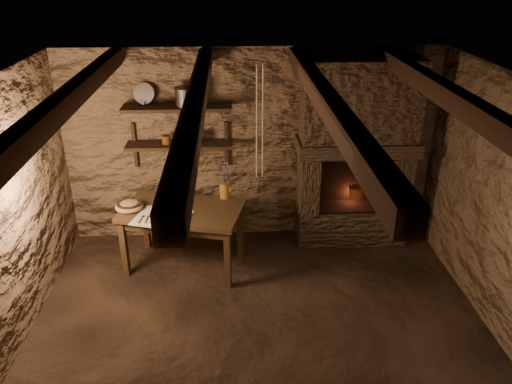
{
  "coord_description": "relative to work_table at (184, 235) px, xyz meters",
  "views": [
    {
      "loc": [
        -0.24,
        -3.75,
        3.32
      ],
      "look_at": [
        0.0,
        0.9,
        1.11
      ],
      "focal_mm": 35.0,
      "sensor_mm": 36.0,
      "label": 1
    }
  ],
  "objects": [
    {
      "name": "floor",
      "position": [
        0.81,
        -1.25,
        -0.41
      ],
      "size": [
        4.5,
        4.5,
        0.0
      ],
      "primitive_type": "plane",
      "color": "black",
      "rests_on": "ground"
    },
    {
      "name": "back_wall",
      "position": [
        0.81,
        0.75,
        0.79
      ],
      "size": [
        4.5,
        0.04,
        2.4
      ],
      "primitive_type": "cube",
      "color": "brown",
      "rests_on": "floor"
    },
    {
      "name": "ceiling",
      "position": [
        0.81,
        -1.25,
        1.99
      ],
      "size": [
        4.5,
        4.0,
        0.04
      ],
      "primitive_type": "cube",
      "color": "black",
      "rests_on": "back_wall"
    },
    {
      "name": "beam_far_left",
      "position": [
        -0.69,
        -1.25,
        1.9
      ],
      "size": [
        0.14,
        3.95,
        0.16
      ],
      "primitive_type": "cube",
      "color": "black",
      "rests_on": "ceiling"
    },
    {
      "name": "beam_mid_left",
      "position": [
        0.31,
        -1.25,
        1.9
      ],
      "size": [
        0.14,
        3.95,
        0.16
      ],
      "primitive_type": "cube",
      "color": "black",
      "rests_on": "ceiling"
    },
    {
      "name": "beam_mid_right",
      "position": [
        1.31,
        -1.25,
        1.9
      ],
      "size": [
        0.14,
        3.95,
        0.16
      ],
      "primitive_type": "cube",
      "color": "black",
      "rests_on": "ceiling"
    },
    {
      "name": "beam_far_right",
      "position": [
        2.31,
        -1.25,
        1.9
      ],
      "size": [
        0.14,
        3.95,
        0.16
      ],
      "primitive_type": "cube",
      "color": "black",
      "rests_on": "ceiling"
    },
    {
      "name": "shelf_lower",
      "position": [
        -0.04,
        0.59,
        0.89
      ],
      "size": [
        1.25,
        0.3,
        0.04
      ],
      "primitive_type": "cube",
      "color": "black",
      "rests_on": "back_wall"
    },
    {
      "name": "shelf_upper",
      "position": [
        -0.04,
        0.59,
        1.34
      ],
      "size": [
        1.25,
        0.3,
        0.04
      ],
      "primitive_type": "cube",
      "color": "black",
      "rests_on": "back_wall"
    },
    {
      "name": "hearth",
      "position": [
        2.06,
        0.51,
        0.82
      ],
      "size": [
        1.43,
        0.51,
        2.3
      ],
      "color": "#3A2A1D",
      "rests_on": "floor"
    },
    {
      "name": "work_table",
      "position": [
        0.0,
        0.0,
        0.0
      ],
      "size": [
        1.47,
        1.05,
        0.76
      ],
      "rotation": [
        0.0,
        0.0,
        -0.24
      ],
      "color": "#382613",
      "rests_on": "floor"
    },
    {
      "name": "linen_cloth",
      "position": [
        -0.19,
        -0.22,
        0.35
      ],
      "size": [
        0.68,
        0.61,
        0.01
      ],
      "primitive_type": "cube",
      "rotation": [
        0.0,
        0.0,
        -0.29
      ],
      "color": "silver",
      "rests_on": "work_table"
    },
    {
      "name": "pewter_cutlery_row",
      "position": [
        -0.19,
        -0.24,
        0.36
      ],
      "size": [
        0.51,
        0.32,
        0.01
      ],
      "primitive_type": null,
      "rotation": [
        0.0,
        0.0,
        -0.29
      ],
      "color": "gray",
      "rests_on": "linen_cloth"
    },
    {
      "name": "drinking_glasses",
      "position": [
        -0.17,
        -0.11,
        0.39
      ],
      "size": [
        0.19,
        0.06,
        0.07
      ],
      "primitive_type": null,
      "color": "white",
      "rests_on": "linen_cloth"
    },
    {
      "name": "stoneware_jug",
      "position": [
        0.49,
        0.26,
        0.53
      ],
      "size": [
        0.14,
        0.13,
        0.43
      ],
      "rotation": [
        0.0,
        0.0,
        0.09
      ],
      "color": "#A0671F",
      "rests_on": "work_table"
    },
    {
      "name": "wooden_bowl",
      "position": [
        -0.58,
        0.01,
        0.39
      ],
      "size": [
        0.34,
        0.34,
        0.11
      ],
      "primitive_type": "ellipsoid",
      "rotation": [
        0.0,
        0.0,
        0.08
      ],
      "color": "#946640",
      "rests_on": "work_table"
    },
    {
      "name": "iron_stockpot",
      "position": [
        0.08,
        0.59,
        1.46
      ],
      "size": [
        0.33,
        0.33,
        0.19
      ],
      "primitive_type": "cylinder",
      "rotation": [
        0.0,
        0.0,
        0.36
      ],
      "color": "#2C2A27",
      "rests_on": "shelf_upper"
    },
    {
      "name": "tin_pan",
      "position": [
        -0.41,
        0.69,
        1.49
      ],
      "size": [
        0.26,
        0.16,
        0.24
      ],
      "primitive_type": "cylinder",
      "rotation": [
        1.26,
        0.0,
        -0.21
      ],
      "color": "#9E9D98",
      "rests_on": "shelf_upper"
    },
    {
      "name": "small_kettle",
      "position": [
        0.15,
        0.59,
        0.97
      ],
      "size": [
        0.19,
        0.16,
        0.18
      ],
      "primitive_type": null,
      "rotation": [
        0.0,
        0.0,
        -0.18
      ],
      "color": "#9E9D98",
      "rests_on": "shelf_lower"
    },
    {
      "name": "rusty_tin",
      "position": [
        -0.19,
        0.59,
        0.96
      ],
      "size": [
        0.12,
        0.12,
        0.1
      ],
      "primitive_type": "cylinder",
      "rotation": [
        0.0,
        0.0,
        0.19
      ],
      "color": "#532A10",
      "rests_on": "shelf_lower"
    },
    {
      "name": "red_pot",
      "position": [
        2.1,
        0.47,
        0.29
      ],
      "size": [
        0.23,
        0.23,
        0.54
      ],
      "rotation": [
        0.0,
        0.0,
        0.25
      ],
      "color": "maroon",
      "rests_on": "hearth"
    },
    {
      "name": "hanging_ropes",
      "position": [
        0.86,
        -0.2,
        1.39
      ],
      "size": [
        0.08,
        0.08,
        1.2
      ],
      "primitive_type": null,
      "color": "#C5AE8A",
      "rests_on": "ceiling"
    }
  ]
}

